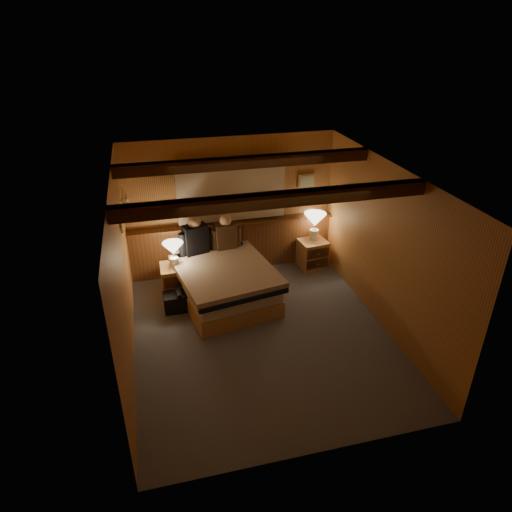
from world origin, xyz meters
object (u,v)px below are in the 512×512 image
object	(u,v)px
bed	(224,282)
nightstand_right	(312,254)
lamp_right	(315,221)
lamp_left	(173,250)
person_left	(195,237)
nightstand_left	(178,281)
person_right	(226,234)
duffel_bag	(179,301)

from	to	relation	value
bed	nightstand_right	xyz separation A→B (m)	(1.77, 0.69, -0.06)
lamp_right	lamp_left	bearing A→B (deg)	-169.49
nightstand_right	lamp_left	size ratio (longest dim) A/B	1.23
lamp_left	person_left	bearing A→B (deg)	37.51
nightstand_left	person_left	bearing A→B (deg)	37.54
bed	person_right	world-z (taller)	person_right
person_left	duffel_bag	xyz separation A→B (m)	(-0.39, -0.69, -0.75)
nightstand_right	person_left	xyz separation A→B (m)	(-2.12, -0.12, 0.64)
lamp_left	lamp_right	world-z (taller)	lamp_right
bed	lamp_left	size ratio (longest dim) A/B	4.74
nightstand_left	nightstand_right	world-z (taller)	nightstand_left
bed	lamp_left	distance (m)	0.95
person_right	duffel_bag	world-z (taller)	person_right
nightstand_left	person_right	distance (m)	1.12
duffel_bag	lamp_right	bearing A→B (deg)	17.76
nightstand_right	duffel_bag	distance (m)	2.64
lamp_right	person_right	xyz separation A→B (m)	(-1.63, -0.12, -0.01)
nightstand_right	person_right	world-z (taller)	person_right
nightstand_left	duffel_bag	distance (m)	0.43
nightstand_right	person_right	xyz separation A→B (m)	(-1.60, -0.06, 0.61)
bed	nightstand_left	bearing A→B (deg)	147.90
bed	duffel_bag	distance (m)	0.77
lamp_left	person_right	distance (m)	0.97
lamp_right	person_right	distance (m)	1.63
person_right	nightstand_right	bearing A→B (deg)	-2.65
lamp_right	person_left	world-z (taller)	person_left
nightstand_right	person_right	distance (m)	1.71
bed	nightstand_left	size ratio (longest dim) A/B	3.62
person_right	duffel_bag	bearing A→B (deg)	-145.52
bed	duffel_bag	bearing A→B (deg)	178.85
nightstand_left	lamp_left	size ratio (longest dim) A/B	1.31
nightstand_right	bed	bearing A→B (deg)	-165.75
nightstand_left	lamp_right	distance (m)	2.63
nightstand_left	person_right	size ratio (longest dim) A/B	0.89
person_left	duffel_bag	size ratio (longest dim) A/B	1.45
bed	person_left	distance (m)	0.88
bed	lamp_left	world-z (taller)	lamp_left
lamp_right	duffel_bag	world-z (taller)	lamp_right
lamp_left	person_right	bearing A→B (deg)	21.29
nightstand_right	person_left	bearing A→B (deg)	176.15
nightstand_right	lamp_right	xyz separation A→B (m)	(0.03, 0.05, 0.62)
lamp_left	person_left	world-z (taller)	person_left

